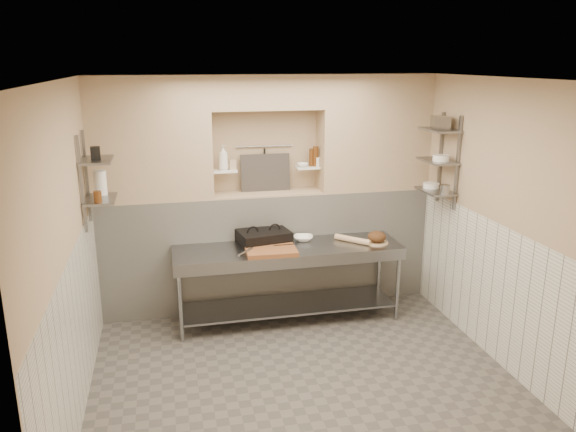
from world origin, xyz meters
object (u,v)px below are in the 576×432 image
object	(u,v)px
cutting_board	(271,251)
jug_left	(100,183)
rolling_pin	(353,240)
bottle_soap	(223,158)
panini_press	(264,237)
mixing_bowl	(303,238)
bread_loaf	(377,237)
prep_table	(288,268)
bowl_alcove	(303,165)

from	to	relation	value
cutting_board	jug_left	world-z (taller)	jug_left
rolling_pin	bottle_soap	world-z (taller)	bottle_soap
panini_press	mixing_bowl	world-z (taller)	panini_press
bread_loaf	bottle_soap	size ratio (longest dim) A/B	0.72
rolling_pin	jug_left	bearing A→B (deg)	179.85
cutting_board	bottle_soap	world-z (taller)	bottle_soap
prep_table	rolling_pin	distance (m)	0.82
panini_press	cutting_board	size ratio (longest dim) A/B	1.14
mixing_bowl	panini_press	bearing A→B (deg)	-177.72
rolling_pin	prep_table	bearing A→B (deg)	-179.42
prep_table	bowl_alcove	bearing A→B (deg)	61.66
cutting_board	bottle_soap	bearing A→B (deg)	120.56
panini_press	bread_loaf	distance (m)	1.31
mixing_bowl	rolling_pin	size ratio (longest dim) A/B	0.50
bottle_soap	bowl_alcove	size ratio (longest dim) A/B	2.12
cutting_board	jug_left	distance (m)	1.93
panini_press	bread_loaf	xyz separation A→B (m)	(1.28, -0.27, 0.00)
cutting_board	rolling_pin	xyz separation A→B (m)	(1.00, 0.16, 0.01)
panini_press	bowl_alcove	xyz separation A→B (m)	(0.55, 0.38, 0.76)
mixing_bowl	bread_loaf	distance (m)	0.86
panini_press	jug_left	xyz separation A→B (m)	(-1.72, -0.17, 0.76)
rolling_pin	bottle_soap	distance (m)	1.78
mixing_bowl	bowl_alcove	xyz separation A→B (m)	(0.08, 0.36, 0.81)
bowl_alcove	jug_left	size ratio (longest dim) A/B	0.55
prep_table	bread_loaf	xyz separation A→B (m)	(1.03, -0.08, 0.34)
prep_table	panini_press	distance (m)	0.46
bread_loaf	bowl_alcove	bearing A→B (deg)	138.52
mixing_bowl	cutting_board	bearing A→B (deg)	-142.18
rolling_pin	bowl_alcove	bearing A→B (deg)	130.00
prep_table	mixing_bowl	distance (m)	0.42
panini_press	bread_loaf	bearing A→B (deg)	-21.71
mixing_bowl	prep_table	bearing A→B (deg)	-138.15
prep_table	panini_press	bearing A→B (deg)	143.35
jug_left	bread_loaf	bearing A→B (deg)	-1.83
bread_loaf	panini_press	bearing A→B (deg)	168.28
mixing_bowl	rolling_pin	distance (m)	0.58
cutting_board	mixing_bowl	world-z (taller)	mixing_bowl
jug_left	mixing_bowl	bearing A→B (deg)	4.90
rolling_pin	bread_loaf	world-z (taller)	bread_loaf
cutting_board	bowl_alcove	xyz separation A→B (m)	(0.53, 0.71, 0.81)
bread_loaf	bowl_alcove	distance (m)	1.23
mixing_bowl	jug_left	world-z (taller)	jug_left
bottle_soap	bowl_alcove	distance (m)	0.96
rolling_pin	panini_press	bearing A→B (deg)	170.15
panini_press	bowl_alcove	world-z (taller)	bowl_alcove
mixing_bowl	bottle_soap	bearing A→B (deg)	157.89
panini_press	mixing_bowl	bearing A→B (deg)	-7.71
panini_press	rolling_pin	xyz separation A→B (m)	(1.02, -0.18, -0.04)
bottle_soap	bread_loaf	bearing A→B (deg)	-20.85
bread_loaf	prep_table	bearing A→B (deg)	175.51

